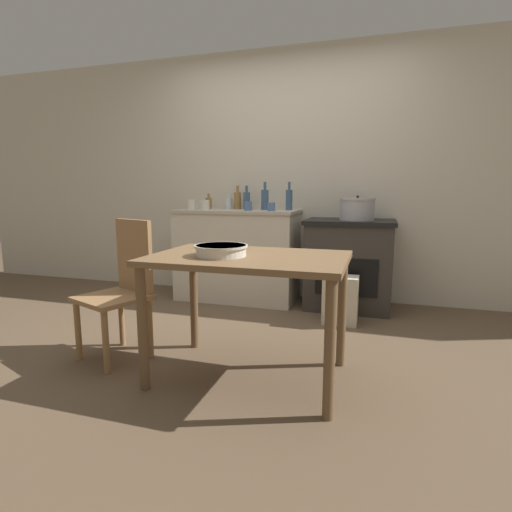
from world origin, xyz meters
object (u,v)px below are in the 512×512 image
object	(u,v)px
bottle_center_left	(238,200)
bottle_mid_left	(229,203)
flour_sack	(340,300)
cup_end_right	(248,206)
bottle_far_left	(289,199)
cup_far_right	(191,204)
chair	(122,286)
bottle_center_right	(265,199)
stock_pot	(357,209)
cup_right	(271,207)
cup_mid_right	(205,205)
work_table	(249,273)
bottle_left	(209,203)
stove	(349,264)
bottle_center	(247,200)
mixing_bowl_large	(221,250)

from	to	relation	value
bottle_center_left	bottle_mid_left	bearing A→B (deg)	162.97
flour_sack	cup_end_right	bearing A→B (deg)	158.66
bottle_far_left	cup_far_right	distance (m)	1.02
chair	bottle_center_right	distance (m)	1.82
stock_pot	cup_right	bearing A→B (deg)	-171.85
flour_sack	cup_mid_right	xyz separation A→B (m)	(-1.39, 0.35, 0.78)
bottle_center_right	cup_mid_right	xyz separation A→B (m)	(-0.57, -0.20, -0.06)
cup_mid_right	cup_far_right	bearing A→B (deg)	153.67
bottle_far_left	cup_end_right	bearing A→B (deg)	-146.00
work_table	bottle_left	bearing A→B (deg)	119.95
stove	chair	world-z (taller)	chair
bottle_center_right	cup_mid_right	world-z (taller)	bottle_center_right
flour_sack	cup_right	size ratio (longest dim) A/B	5.10
bottle_left	work_table	bearing A→B (deg)	-60.05
flour_sack	cup_far_right	xyz separation A→B (m)	(-1.60, 0.45, 0.78)
bottle_far_left	cup_end_right	world-z (taller)	bottle_far_left
bottle_mid_left	bottle_center_left	world-z (taller)	bottle_center_left
chair	stock_pot	xyz separation A→B (m)	(1.44, 1.57, 0.47)
work_table	cup_end_right	size ratio (longest dim) A/B	12.84
bottle_center	bottle_center_right	distance (m)	0.23
mixing_bowl_large	bottle_center_right	bearing A→B (deg)	97.81
flour_sack	stock_pot	bearing A→B (deg)	79.33
bottle_center_right	bottle_far_left	bearing A→B (deg)	15.85
work_table	bottle_left	world-z (taller)	bottle_left
bottle_far_left	cup_far_right	bearing A→B (deg)	-170.91
bottle_mid_left	bottle_center_left	size ratio (longest dim) A/B	0.67
bottle_center_left	cup_end_right	size ratio (longest dim) A/B	2.74
bottle_mid_left	bottle_center_left	bearing A→B (deg)	-17.03
work_table	cup_mid_right	distance (m)	1.83
bottle_left	cup_far_right	xyz separation A→B (m)	(-0.11, -0.21, -0.01)
chair	cup_right	bearing A→B (deg)	86.72
work_table	cup_far_right	size ratio (longest dim) A/B	11.28
flour_sack	cup_end_right	world-z (taller)	cup_end_right
bottle_center_right	cup_mid_right	distance (m)	0.60
stove	mixing_bowl_large	bearing A→B (deg)	-109.17
mixing_bowl_large	bottle_left	size ratio (longest dim) A/B	1.91
stove	cup_far_right	xyz separation A→B (m)	(-1.62, -0.05, 0.55)
work_table	flour_sack	distance (m)	1.33
stove	cup_right	bearing A→B (deg)	-167.44
chair	bottle_center_right	bearing A→B (deg)	93.03
bottle_mid_left	cup_right	xyz separation A→B (m)	(0.56, -0.34, -0.02)
mixing_bowl_large	cup_end_right	distance (m)	1.66
bottle_far_left	cup_mid_right	bearing A→B (deg)	-161.90
bottle_center_right	cup_end_right	distance (m)	0.22
flour_sack	bottle_center	distance (m)	1.47
cup_end_right	bottle_center_right	bearing A→B (deg)	55.13
bottle_center_right	bottle_left	bearing A→B (deg)	170.13
mixing_bowl_large	bottle_left	xyz separation A→B (m)	(-0.91, 1.90, 0.21)
bottle_center_left	cup_right	distance (m)	0.54
bottle_center_right	bottle_center_left	bearing A→B (deg)	162.97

